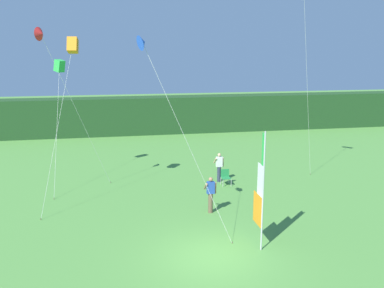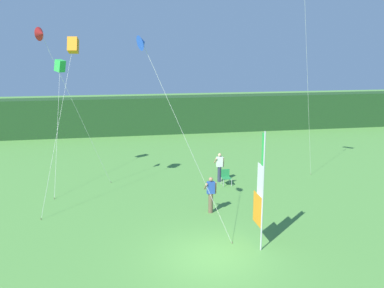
# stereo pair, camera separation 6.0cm
# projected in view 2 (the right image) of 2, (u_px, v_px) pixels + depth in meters

# --- Properties ---
(ground_plane) EXTENTS (120.00, 120.00, 0.00)m
(ground_plane) POSITION_uv_depth(u_px,v_px,m) (211.00, 258.00, 15.70)
(ground_plane) COLOR #518E3D
(distant_treeline) EXTENTS (80.00, 2.40, 3.34)m
(distant_treeline) POSITION_uv_depth(u_px,v_px,m) (150.00, 115.00, 38.91)
(distant_treeline) COLOR #1E421E
(distant_treeline) RESTS_ON ground
(banner_flag) EXTENTS (0.06, 1.03, 4.66)m
(banner_flag) POSITION_uv_depth(u_px,v_px,m) (260.00, 192.00, 16.12)
(banner_flag) COLOR #B7B7BC
(banner_flag) RESTS_ON ground
(person_near_banner) EXTENTS (0.55, 0.48, 1.71)m
(person_near_banner) POSITION_uv_depth(u_px,v_px,m) (219.00, 167.00, 24.57)
(person_near_banner) COLOR #2D334C
(person_near_banner) RESTS_ON ground
(person_mid_field) EXTENTS (0.55, 0.48, 1.74)m
(person_mid_field) POSITION_uv_depth(u_px,v_px,m) (211.00, 194.00, 19.87)
(person_mid_field) COLOR brown
(person_mid_field) RESTS_ON ground
(folding_chair) EXTENTS (0.51, 0.51, 0.89)m
(folding_chair) POSITION_uv_depth(u_px,v_px,m) (226.00, 176.00, 24.07)
(folding_chair) COLOR #BCBCC1
(folding_chair) RESTS_ON ground
(kite_red_delta_1) EXTENTS (3.17, 2.87, 8.60)m
(kite_red_delta_1) POSITION_uv_depth(u_px,v_px,m) (42.00, 35.00, 19.82)
(kite_red_delta_1) COLOR brown
(kite_red_delta_1) RESTS_ON ground
(kite_blue_delta_2) EXTENTS (3.56, 1.26, 8.10)m
(kite_blue_delta_2) POSITION_uv_depth(u_px,v_px,m) (143.00, 45.00, 15.44)
(kite_blue_delta_2) COLOR brown
(kite_blue_delta_2) RESTS_ON ground
(kite_green_box_3) EXTENTS (0.72, 4.05, 7.02)m
(kite_green_box_3) POSITION_uv_depth(u_px,v_px,m) (60.00, 66.00, 23.99)
(kite_green_box_3) COLOR brown
(kite_green_box_3) RESTS_ON ground
(kite_orange_box_4) EXTENTS (1.95, 2.88, 8.16)m
(kite_orange_box_4) POSITION_uv_depth(u_px,v_px,m) (73.00, 46.00, 20.22)
(kite_orange_box_4) COLOR brown
(kite_orange_box_4) RESTS_ON ground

